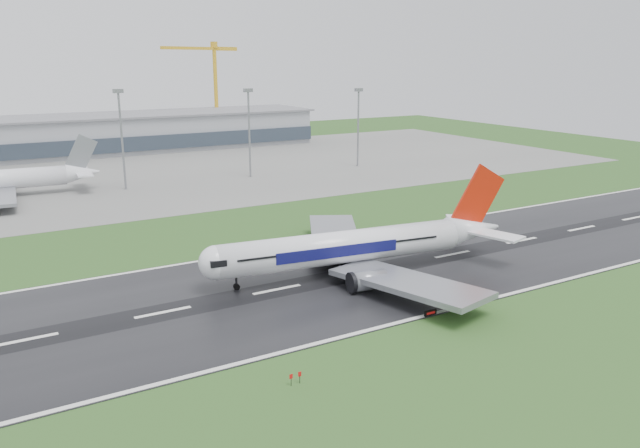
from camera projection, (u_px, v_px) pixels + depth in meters
ground at (163, 313)px, 98.23m from camera, size 520.00×520.00×0.00m
runway at (163, 313)px, 98.22m from camera, size 400.00×45.00×0.10m
apron at (52, 182)px, 202.71m from camera, size 400.00×130.00×0.08m
terminal at (29, 139)px, 250.94m from camera, size 240.00×36.00×15.00m
main_airliner at (363, 226)px, 114.46m from camera, size 68.22×65.73×18.02m
tower_crane at (216, 92)px, 301.31m from camera, size 44.19×21.34×46.36m
runway_sign at (430, 313)px, 96.78m from camera, size 2.31×0.31×1.04m
floodmast_3 at (122, 142)px, 186.79m from camera, size 0.64×0.64×28.98m
floodmast_4 at (249, 135)px, 207.02m from camera, size 0.64×0.64×28.19m
floodmast_5 at (358, 129)px, 228.16m from camera, size 0.64×0.64×27.31m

